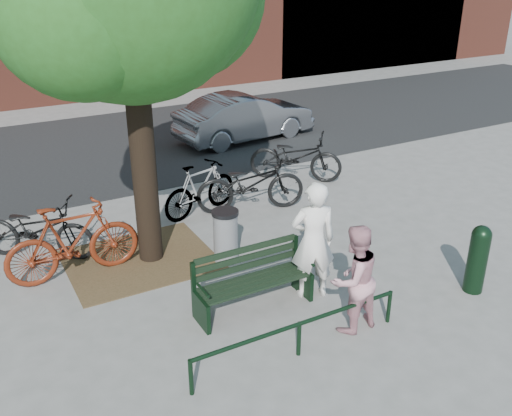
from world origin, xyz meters
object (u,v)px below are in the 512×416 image
person_left (313,241)px  bicycle_c (250,184)px  park_bench (251,278)px  bollard (478,257)px  litter_bin (226,236)px  parked_car (245,117)px  person_right (354,279)px

person_left → bicycle_c: 3.29m
park_bench → bollard: 3.45m
person_left → bollard: (2.25, -1.12, -0.33)m
litter_bin → parked_car: parked_car is taller
bollard → park_bench: bearing=158.2°
bollard → parked_car: 8.64m
parked_car → bicycle_c: bearing=147.3°
person_left → bicycle_c: bearing=-82.9°
bicycle_c → parked_car: (2.15, 4.30, 0.07)m
litter_bin → person_right: bearing=-75.3°
litter_bin → bollard: bearing=-42.7°
person_left → bollard: bearing=172.7°
person_left → person_right: bearing=109.2°
person_right → parked_car: size_ratio=0.40×
bollard → litter_bin: 3.97m
bicycle_c → person_left: bearing=-176.0°
person_right → bollard: (2.25, -0.15, -0.19)m
park_bench → person_left: person_left is taller
park_bench → person_right: size_ratio=1.11×
litter_bin → park_bench: bearing=-101.2°
person_right → bicycle_c: bearing=-103.7°
bollard → bicycle_c: bicycle_c is taller
bicycle_c → bollard: bearing=-144.0°
bollard → litter_bin: bearing=137.3°
person_right → litter_bin: 2.65m
litter_bin → parked_car: size_ratio=0.24×
park_bench → parked_car: bearing=62.7°
litter_bin → bicycle_c: (1.35, 1.63, 0.11)m
person_left → parked_car: 8.02m
person_right → bicycle_c: size_ratio=0.71×
bollard → bicycle_c: (-1.57, 4.32, -0.02)m
park_bench → litter_bin: size_ratio=1.89×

